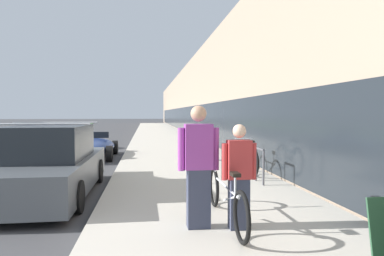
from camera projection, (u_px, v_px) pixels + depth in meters
sidewalk_slab at (164, 138)px, 24.46m from camera, size 4.32×70.00×0.12m
storefront_facade at (233, 101)px, 33.22m from camera, size 10.01×70.00×5.97m
tandem_bicycle at (226, 198)px, 5.28m from camera, size 0.52×2.49×0.88m
person_rider at (239, 176)px, 4.97m from camera, size 0.52×0.20×1.53m
person_bystander at (198, 166)px, 5.02m from camera, size 0.61×0.24×1.80m
bike_rack_hoop at (260, 162)px, 8.25m from camera, size 0.05×0.60×0.84m
cruiser_bike_nearest at (248, 159)px, 9.61m from camera, size 0.52×1.81×0.96m
parked_sedan_curbside at (50, 165)px, 7.39m from camera, size 1.87×4.62×1.61m
vintage_roadster_curbside at (93, 147)px, 13.81m from camera, size 1.78×4.17×1.03m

